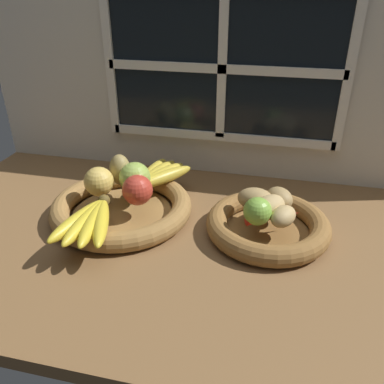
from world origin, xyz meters
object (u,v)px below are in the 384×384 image
at_px(apple_golden_left, 99,181).
at_px(potato_small, 283,216).
at_px(apple_green_back, 135,178).
at_px(potato_large, 270,206).
at_px(potato_back, 279,198).
at_px(apple_red_right, 137,190).
at_px(chili_pepper, 274,217).
at_px(pear_brown, 120,170).
at_px(banana_bunch_front, 90,221).
at_px(lime_near, 257,211).
at_px(fruit_bowl_right, 268,225).
at_px(potato_oblong, 255,199).
at_px(fruit_bowl_left, 122,208).
at_px(banana_bunch_back, 158,175).

height_order(apple_golden_left, potato_small, apple_golden_left).
xyz_separation_m(apple_green_back, potato_large, (0.33, -0.04, -0.01)).
bearing_deg(potato_back, apple_red_right, -170.44).
bearing_deg(chili_pepper, pear_brown, 137.68).
bearing_deg(banana_bunch_front, apple_red_right, 60.93).
distance_m(banana_bunch_front, potato_back, 0.43).
xyz_separation_m(lime_near, chili_pepper, (0.04, 0.02, -0.02)).
height_order(apple_red_right, potato_small, apple_red_right).
xyz_separation_m(fruit_bowl_right, pear_brown, (-0.38, 0.07, 0.07)).
height_order(banana_bunch_front, lime_near, lime_near).
relative_size(potato_large, chili_pepper, 0.60).
relative_size(apple_golden_left, pear_brown, 0.87).
distance_m(apple_green_back, chili_pepper, 0.35).
relative_size(apple_green_back, banana_bunch_front, 0.39).
xyz_separation_m(potato_oblong, chili_pepper, (0.05, -0.04, -0.02)).
bearing_deg(lime_near, fruit_bowl_left, 173.64).
xyz_separation_m(fruit_bowl_left, potato_oblong, (0.32, 0.03, 0.05)).
bearing_deg(banana_bunch_front, lime_near, 15.29).
height_order(fruit_bowl_left, lime_near, lime_near).
bearing_deg(banana_bunch_back, chili_pepper, -23.02).
bearing_deg(banana_bunch_front, chili_pepper, 16.70).
distance_m(banana_bunch_front, potato_oblong, 0.38).
xyz_separation_m(fruit_bowl_left, potato_back, (0.38, 0.04, 0.05)).
distance_m(fruit_bowl_left, pear_brown, 0.10).
height_order(pear_brown, potato_back, pear_brown).
distance_m(potato_large, lime_near, 0.04).
relative_size(lime_near, chili_pepper, 0.47).
relative_size(potato_back, lime_near, 1.15).
height_order(fruit_bowl_left, apple_green_back, apple_green_back).
xyz_separation_m(fruit_bowl_left, fruit_bowl_right, (0.36, -0.00, 0.00)).
xyz_separation_m(pear_brown, lime_near, (0.36, -0.11, -0.01)).
relative_size(apple_golden_left, potato_oblong, 0.88).
bearing_deg(potato_oblong, potato_large, -37.87).
relative_size(banana_bunch_back, potato_large, 2.38).
height_order(fruit_bowl_left, potato_large, potato_large).
bearing_deg(apple_golden_left, fruit_bowl_left, -7.51).
bearing_deg(potato_oblong, potato_back, 15.95).
bearing_deg(apple_green_back, potato_large, -7.18).
relative_size(apple_golden_left, potato_large, 0.91).
distance_m(banana_bunch_back, potato_back, 0.32).
bearing_deg(banana_bunch_front, potato_oblong, 25.15).
xyz_separation_m(fruit_bowl_left, potato_large, (0.36, -0.00, 0.05)).
height_order(apple_green_back, potato_oblong, apple_green_back).
distance_m(apple_green_back, lime_near, 0.32).
bearing_deg(apple_red_right, apple_golden_left, 169.20).
height_order(fruit_bowl_left, apple_golden_left, apple_golden_left).
relative_size(apple_green_back, potato_oblong, 0.95).
relative_size(apple_green_back, potato_large, 0.98).
height_order(apple_golden_left, potato_oblong, apple_golden_left).
distance_m(apple_green_back, potato_small, 0.37).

